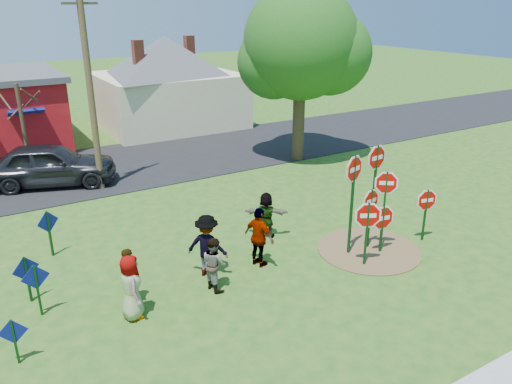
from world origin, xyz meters
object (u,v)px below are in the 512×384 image
person_b (130,276)px  leafy_tree (303,48)px  person_a (131,287)px  suv (50,164)px  utility_pole (89,84)px  stop_sign_b (354,180)px  stop_sign_c (385,193)px  stop_sign_d (376,165)px  stop_sign_a (368,220)px

person_b → leafy_tree: leafy_tree is taller
person_a → person_b: person_a is taller
suv → utility_pole: 4.06m
leafy_tree → utility_pole: bearing=175.2°
suv → stop_sign_b: bearing=-129.8°
person_b → utility_pole: (1.56, 8.83, 3.56)m
stop_sign_c → leafy_tree: 10.41m
stop_sign_d → person_b: 8.71m
utility_pole → leafy_tree: 9.61m
stop_sign_c → utility_pole: (-6.00, 10.01, 2.40)m
stop_sign_c → suv: stop_sign_c is taller
person_a → suv: (0.07, 10.94, 0.09)m
stop_sign_a → person_b: (-6.49, 1.62, -0.66)m
person_b → suv: bearing=-10.3°
stop_sign_d → person_b: bearing=176.0°
stop_sign_a → leafy_tree: 11.34m
person_b → leafy_tree: 14.40m
person_a → leafy_tree: 14.88m
suv → utility_pole: size_ratio=0.64×
stop_sign_a → stop_sign_d: stop_sign_d is taller
suv → utility_pole: bearing=-112.4°
person_a → person_b: size_ratio=1.08×
stop_sign_a → stop_sign_c: size_ratio=0.78×
person_a → person_b: bearing=-9.6°
stop_sign_a → person_b: size_ratio=1.37×
stop_sign_a → stop_sign_b: 1.26m
stop_sign_d → suv: stop_sign_d is taller
stop_sign_c → utility_pole: utility_pole is taller
person_a → stop_sign_a: bearing=-93.1°
stop_sign_c → leafy_tree: size_ratio=0.33×
person_a → stop_sign_b: bearing=-86.3°
person_b → utility_pole: 9.64m
stop_sign_c → leafy_tree: (3.53, 9.20, 3.35)m
stop_sign_c → utility_pole: 11.91m
stop_sign_b → person_b: bearing=157.2°
leafy_tree → suv: bearing=168.5°
stop_sign_c → person_a: 7.82m
stop_sign_b → person_b: 6.83m
stop_sign_b → person_b: (-6.58, 0.82, -1.64)m
person_b → utility_pole: size_ratio=0.19×
person_a → suv: bearing=4.9°
stop_sign_a → stop_sign_c: 1.25m
stop_sign_b → person_a: 6.93m
stop_sign_b → leafy_tree: leafy_tree is taller
stop_sign_d → suv: bearing=124.9°
stop_sign_b → utility_pole: 11.04m
person_a → stop_sign_c: bearing=-88.8°
stop_sign_b → utility_pole: utility_pole is taller
leafy_tree → person_b: bearing=-144.1°
stop_sign_c → person_b: 7.73m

